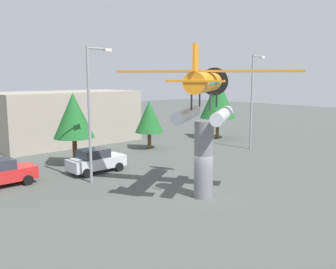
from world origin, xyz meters
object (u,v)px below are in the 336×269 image
tree_far_east (218,98)px  storefront_building (65,117)px  car_near_red (0,173)px  streetlight_primary (92,106)px  streetlight_secondary (253,96)px  tree_center_back (149,117)px  car_mid_silver (96,160)px  display_pedestal (204,160)px  tree_east (74,116)px  floatplane_monument (205,91)px

tree_far_east → storefront_building: bearing=146.6°
car_near_red → storefront_building: 16.03m
streetlight_primary → tree_far_east: streetlight_primary is taller
streetlight_secondary → tree_center_back: 10.10m
car_near_red → streetlight_secondary: bearing=-8.9°
tree_center_back → car_mid_silver: bearing=-153.9°
car_near_red → tree_center_back: (15.01, 3.16, 2.23)m
display_pedestal → tree_center_back: tree_center_back is taller
tree_east → tree_far_east: size_ratio=0.84×
floatplane_monument → tree_center_back: 15.36m
display_pedestal → streetlight_primary: bearing=112.8°
display_pedestal → tree_center_back: (7.17, 13.37, 0.89)m
floatplane_monument → car_mid_silver: bearing=67.9°
car_mid_silver → tree_far_east: 18.95m
tree_far_east → display_pedestal: bearing=-142.5°
streetlight_primary → tree_center_back: (10.14, 6.33, -1.93)m
display_pedestal → storefront_building: (2.88, 22.00, 0.47)m
car_mid_silver → tree_center_back: 9.87m
storefront_building → streetlight_secondary: bearing=-52.8°
streetlight_primary → streetlight_secondary: (17.46, -0.32, 0.07)m
streetlight_primary → storefront_building: streetlight_primary is taller
floatplane_monument → tree_center_back: size_ratio=2.02×
streetlight_secondary → storefront_building: bearing=127.2°
display_pedestal → car_mid_silver: bearing=99.1°
streetlight_secondary → tree_far_east: size_ratio=1.32×
car_near_red → floatplane_monument: bearing=-51.9°
display_pedestal → streetlight_secondary: streetlight_secondary is taller
display_pedestal → tree_center_back: bearing=61.8°
car_mid_silver → streetlight_secondary: streetlight_secondary is taller
car_near_red → tree_east: bearing=17.1°
floatplane_monument → tree_center_back: bearing=30.1°
floatplane_monument → tree_far_east: floatplane_monument is taller
car_mid_silver → tree_far_east: size_ratio=0.62×
car_near_red → tree_far_east: size_ratio=0.62×
display_pedestal → storefront_building: storefront_building is taller
streetlight_primary → streetlight_secondary: bearing=-1.1°
floatplane_monument → streetlight_primary: 7.70m
car_mid_silver → tree_east: (-0.01, 3.02, 3.05)m
streetlight_primary → tree_center_back: 12.11m
floatplane_monument → tree_east: bearing=65.5°
tree_east → display_pedestal: bearing=-83.1°
floatplane_monument → streetlight_primary: streetlight_primary is taller
car_mid_silver → tree_east: bearing=90.2°
car_near_red → tree_east: tree_east is taller
car_mid_silver → tree_center_back: tree_center_back is taller
floatplane_monument → car_near_red: size_ratio=2.24×
display_pedestal → tree_east: bearing=96.9°
streetlight_secondary → tree_center_back: bearing=137.8°
streetlight_secondary → tree_center_back: size_ratio=1.92×
streetlight_primary → storefront_building: 16.23m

